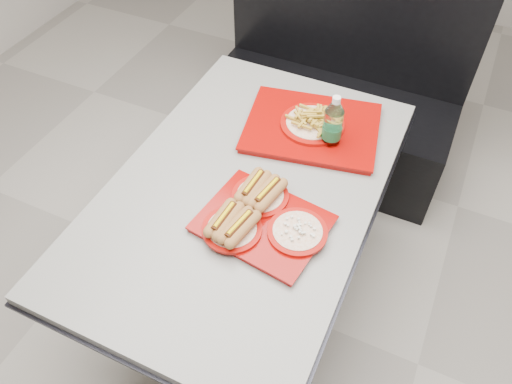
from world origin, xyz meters
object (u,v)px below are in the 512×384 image
at_px(tray_near, 259,217).
at_px(tray_far, 312,125).
at_px(water_bottle, 333,126).
at_px(booth_bench, 333,94).
at_px(diner_table, 245,215).

distance_m(tray_near, tray_far, 0.51).
bearing_deg(tray_near, water_bottle, 78.65).
bearing_deg(tray_near, booth_bench, 95.48).
relative_size(tray_near, tray_far, 0.76).
height_order(tray_far, water_bottle, water_bottle).
bearing_deg(diner_table, tray_near, -48.13).
height_order(diner_table, booth_bench, booth_bench).
relative_size(tray_far, water_bottle, 2.46).
bearing_deg(tray_near, tray_far, 90.54).
height_order(booth_bench, tray_near, booth_bench).
xyz_separation_m(diner_table, tray_near, (0.12, -0.13, 0.20)).
relative_size(booth_bench, tray_far, 2.34).
xyz_separation_m(diner_table, water_bottle, (0.21, 0.32, 0.27)).
relative_size(tray_near, water_bottle, 1.87).
bearing_deg(tray_far, diner_table, -106.70).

